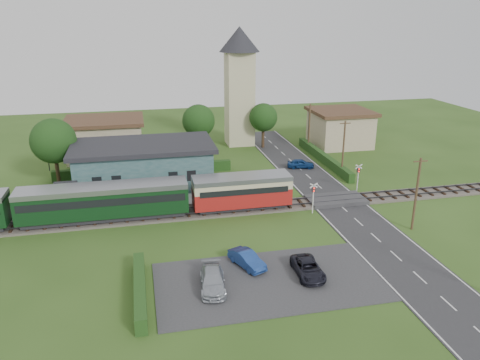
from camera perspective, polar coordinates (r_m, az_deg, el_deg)
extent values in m
plane|color=#2D4C19|center=(46.87, 1.28, -4.54)|extent=(120.00, 120.00, 0.00)
cube|color=#4C443D|center=(48.62, 0.72, -3.50)|extent=(76.00, 3.20, 0.20)
cube|color=#3F3F47|center=(47.85, 0.92, -3.48)|extent=(76.00, 0.08, 0.15)
cube|color=#3F3F47|center=(49.15, 0.53, -2.84)|extent=(76.00, 0.08, 0.15)
cube|color=#28282B|center=(50.00, 12.50, -3.41)|extent=(6.00, 70.00, 0.05)
cube|color=#333335|center=(36.23, 3.48, -12.21)|extent=(17.00, 9.00, 0.08)
cube|color=#333335|center=(51.61, 11.61, -2.37)|extent=(6.20, 3.40, 0.45)
cube|color=gray|center=(50.44, -11.27, -2.87)|extent=(30.00, 3.00, 0.45)
cube|color=beige|center=(50.53, -20.46, -1.98)|extent=(2.00, 2.00, 2.40)
cube|color=#232328|center=(50.11, -20.63, -0.62)|extent=(2.30, 2.30, 0.15)
cube|color=#295458|center=(55.18, -11.60, 1.46)|extent=(15.00, 8.00, 4.80)
cube|color=#232328|center=(54.44, -11.78, 4.12)|extent=(16.00, 9.00, 0.50)
cube|color=#232328|center=(51.87, -11.39, -1.21)|extent=(1.20, 0.12, 2.20)
cube|color=black|center=(51.65, -17.03, -0.25)|extent=(1.00, 0.12, 1.20)
cube|color=black|center=(51.51, -14.82, -0.09)|extent=(1.00, 0.12, 1.20)
cube|color=black|center=(51.53, -8.16, 0.38)|extent=(1.00, 0.12, 1.20)
cube|color=black|center=(51.69, -5.95, 0.54)|extent=(1.00, 0.12, 1.20)
cube|color=#232328|center=(48.34, 0.21, -3.01)|extent=(9.00, 2.20, 0.50)
cube|color=#A41A19|center=(47.97, 0.21, -1.90)|extent=(10.00, 2.80, 1.80)
cube|color=beige|center=(47.53, 0.22, -0.50)|extent=(10.00, 2.82, 0.90)
cube|color=black|center=(47.65, 0.21, -0.89)|extent=(9.00, 2.88, 0.60)
cube|color=gray|center=(47.31, 0.22, 0.24)|extent=(10.00, 2.90, 0.45)
cube|color=#232328|center=(47.50, -16.06, -4.23)|extent=(15.20, 2.20, 0.50)
cube|color=black|center=(46.94, -16.23, -2.55)|extent=(16.00, 2.80, 2.60)
cube|color=black|center=(46.80, -16.27, -2.09)|extent=(15.40, 2.86, 0.70)
cube|color=gray|center=(46.45, -16.39, -0.95)|extent=(16.00, 2.90, 0.50)
cube|color=beige|center=(72.26, -0.07, 9.82)|extent=(4.00, 4.00, 14.00)
cone|color=#232328|center=(71.33, -0.07, 16.81)|extent=(6.00, 6.00, 3.60)
cube|color=tan|center=(68.80, -16.07, 4.74)|extent=(10.00, 8.00, 5.00)
cube|color=#472D1E|center=(68.19, -16.28, 6.97)|extent=(10.80, 8.80, 0.50)
cube|color=tan|center=(74.10, 12.08, 6.08)|extent=(8.00, 8.00, 5.00)
cube|color=#472D1E|center=(73.54, 12.23, 8.16)|extent=(8.80, 8.80, 0.50)
cube|color=#193814|center=(34.88, -12.11, -12.94)|extent=(0.80, 9.00, 1.20)
cube|color=#193814|center=(65.22, 10.15, 2.68)|extent=(0.80, 18.00, 1.20)
cube|color=#193814|center=(59.99, -11.59, 1.16)|extent=(22.00, 0.80, 1.30)
cylinder|color=#332316|center=(58.96, -21.39, 1.31)|extent=(0.44, 0.44, 4.12)
sphere|color=#143311|center=(58.09, -21.79, 4.44)|extent=(5.20, 5.20, 5.20)
cylinder|color=#332316|center=(67.34, -5.00, 4.61)|extent=(0.44, 0.44, 3.85)
sphere|color=#143311|center=(66.62, -5.08, 7.21)|extent=(4.60, 4.60, 4.60)
cylinder|color=#332316|center=(71.17, 2.82, 5.36)|extent=(0.44, 0.44, 3.58)
sphere|color=#143311|center=(70.53, 2.86, 7.64)|extent=(4.20, 4.20, 4.20)
cylinder|color=#473321|center=(45.88, 20.68, -1.67)|extent=(0.22, 0.22, 7.00)
cube|color=#473321|center=(44.90, 21.16, 2.14)|extent=(1.40, 0.10, 0.10)
cylinder|color=#473321|center=(59.16, 12.49, 3.73)|extent=(0.22, 0.22, 7.00)
cube|color=#473321|center=(58.41, 12.71, 6.75)|extent=(1.40, 0.10, 0.10)
cylinder|color=#473321|center=(69.88, 8.44, 6.35)|extent=(0.22, 0.22, 7.00)
cube|color=#473321|center=(69.24, 8.57, 8.93)|extent=(1.40, 0.10, 0.10)
cylinder|color=silver|center=(47.76, 8.89, -2.36)|extent=(0.12, 0.12, 3.00)
cube|color=#232328|center=(47.37, 8.96, -1.12)|extent=(0.35, 0.18, 0.55)
sphere|color=#FF190C|center=(47.21, 9.02, -1.00)|extent=(0.14, 0.14, 0.14)
sphere|color=#FF190C|center=(47.32, 9.00, -1.34)|extent=(0.14, 0.14, 0.14)
cube|color=silver|center=(47.23, 8.99, -0.67)|extent=(0.84, 0.05, 0.55)
cube|color=silver|center=(47.23, 8.99, -0.67)|extent=(0.84, 0.05, 0.55)
cylinder|color=silver|center=(54.69, 14.16, 0.11)|extent=(0.12, 0.12, 3.00)
cube|color=#232328|center=(54.35, 14.26, 1.20)|extent=(0.35, 0.18, 0.55)
sphere|color=#FF190C|center=(54.20, 14.32, 1.31)|extent=(0.14, 0.14, 0.14)
sphere|color=#FF190C|center=(54.29, 14.30, 1.01)|extent=(0.14, 0.14, 0.14)
cube|color=silver|center=(54.23, 14.29, 1.60)|extent=(0.84, 0.05, 0.55)
cube|color=silver|center=(54.23, 14.29, 1.60)|extent=(0.84, 0.05, 0.55)
cylinder|color=#3F3F47|center=(64.87, -22.45, 3.15)|extent=(0.14, 0.14, 5.00)
sphere|color=orange|center=(64.28, -22.74, 5.29)|extent=(0.30, 0.30, 0.30)
cylinder|color=#3F3F47|center=(75.28, 8.36, 6.51)|extent=(0.14, 0.14, 5.00)
sphere|color=orange|center=(74.78, 8.45, 8.38)|extent=(0.30, 0.30, 0.30)
imported|color=navy|center=(62.02, 7.41, 2.00)|extent=(3.75, 2.24, 1.19)
imported|color=navy|center=(37.75, 0.85, -9.63)|extent=(2.66, 3.94, 1.23)
imported|color=#A7ACB6|center=(35.06, -3.35, -12.09)|extent=(2.25, 4.55, 1.27)
imported|color=black|center=(36.94, 8.29, -10.61)|extent=(2.05, 4.21, 1.15)
imported|color=gray|center=(50.18, -1.02, -1.30)|extent=(0.64, 0.45, 1.66)
imported|color=gray|center=(50.22, -16.56, -2.22)|extent=(0.81, 0.89, 1.50)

